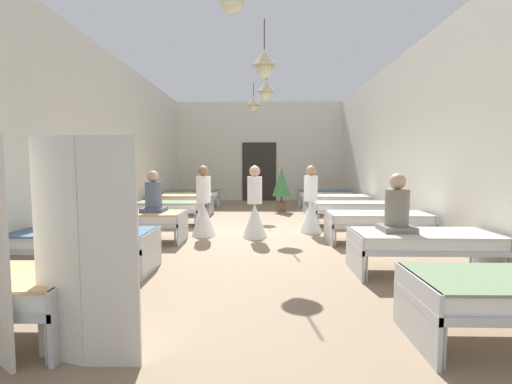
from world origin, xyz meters
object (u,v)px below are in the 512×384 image
Objects in this scene: bed_left_row_1 at (85,240)px; bed_left_row_3 at (163,207)px; bed_right_row_3 at (352,208)px; potted_plant at (282,184)px; bed_right_row_1 at (423,242)px; bed_right_row_5 at (324,194)px; nurse_mid_aisle at (255,212)px; bed_left_row_2 at (135,219)px; bed_right_row_4 at (336,200)px; bed_right_row_2 at (377,220)px; bed_left_row_5 at (193,194)px; patient_seated_primary at (397,210)px; nurse_near_aisle at (204,211)px; nurse_far_aisle at (311,208)px; patient_seated_secondary at (154,197)px; bed_left_row_4 at (181,199)px; privacy_screen at (54,252)px.

bed_left_row_1 is 3.80m from bed_left_row_3.
potted_plant reaches higher than bed_right_row_3.
bed_right_row_5 is at bearing 90.00° from bed_right_row_1.
bed_right_row_1 is 3.31m from nurse_mid_aisle.
bed_left_row_2 is 1.28× the size of nurse_mid_aisle.
bed_right_row_4 is 4.13m from nurse_mid_aisle.
bed_right_row_4 is (0.00, 3.80, 0.00)m from bed_right_row_2.
bed_right_row_1 is 5.70m from bed_right_row_4.
bed_right_row_4 is 1.00× the size of bed_right_row_5.
bed_left_row_1 is at bearing -121.61° from bed_right_row_5.
patient_seated_primary is at bearing -60.16° from bed_left_row_5.
bed_left_row_5 and bed_right_row_5 have the same top height.
nurse_near_aisle is at bearing -123.83° from bed_right_row_5.
bed_right_row_4 is 3.03m from nurse_far_aisle.
nurse_near_aisle is at bearing 28.86° from patient_seated_secondary.
bed_right_row_1 and bed_right_row_2 have the same top height.
bed_left_row_5 is (0.00, 3.80, 0.00)m from bed_left_row_3.
bed_left_row_1 is 7.60m from bed_left_row_5.
bed_right_row_5 is 1.28× the size of nurse_far_aisle.
nurse_mid_aisle reaches higher than bed_left_row_3.
bed_left_row_2 is 0.56m from patient_seated_secondary.
potted_plant is at bearing 38.65° from bed_left_row_3.
bed_left_row_4 is 4.68m from bed_right_row_4.
bed_right_row_1 is at bearing -90.00° from bed_right_row_3.
bed_right_row_1 is at bearing -90.00° from bed_right_row_4.
bed_left_row_2 is 1.00× the size of bed_left_row_3.
patient_seated_primary and patient_seated_secondary have the same top height.
privacy_screen is at bearing -148.87° from bed_right_row_1.
bed_left_row_4 is 3.16m from potted_plant.
bed_left_row_1 and bed_left_row_5 have the same top height.
bed_left_row_1 is 8.92m from bed_right_row_5.
potted_plant is at bearing 57.46° from patient_seated_secondary.
bed_right_row_1 and bed_left_row_4 have the same top height.
bed_left_row_4 is at bearing 157.89° from bed_right_row_3.
bed_left_row_3 is at bearing 157.89° from bed_right_row_2.
bed_left_row_3 is (-4.68, 3.80, 0.00)m from bed_right_row_1.
bed_right_row_5 is at bearing 90.00° from bed_right_row_4.
nurse_far_aisle reaches higher than bed_right_row_3.
bed_right_row_3 is (0.00, 1.90, 0.00)m from bed_right_row_2.
nurse_mid_aisle reaches higher than bed_left_row_1.
nurse_far_aisle is (3.54, 0.99, 0.09)m from bed_left_row_2.
bed_left_row_5 is 5.27m from nurse_near_aisle.
bed_right_row_1 and bed_right_row_3 have the same top height.
potted_plant reaches higher than bed_left_row_2.
nurse_near_aisle is at bearing 63.34° from bed_left_row_1.
patient_seated_secondary is at bearing 13.83° from bed_left_row_2.
bed_right_row_3 is 2.38× the size of patient_seated_secondary.
potted_plant is at bearing 63.82° from bed_left_row_1.
bed_left_row_4 is 1.28× the size of nurse_far_aisle.
patient_seated_primary is at bearing -95.34° from bed_right_row_3.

